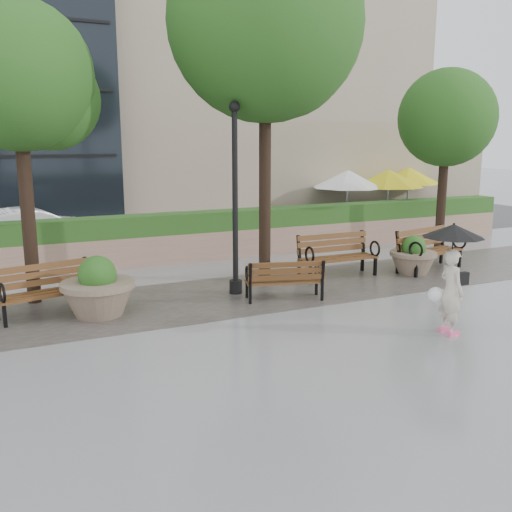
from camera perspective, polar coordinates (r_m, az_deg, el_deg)
name	(u,v)px	position (r m, az deg, el deg)	size (l,w,h in m)	color
ground	(285,339)	(9.90, 2.92, -8.29)	(100.00, 100.00, 0.00)	gray
cobble_strip	(221,296)	(12.50, -3.57, -4.03)	(28.00, 3.20, 0.01)	#383330
hedge_wall	(167,238)	(16.06, -8.88, 1.76)	(24.00, 0.80, 1.35)	tan
cafe_wall	(380,175)	(22.95, 12.31, 7.90)	(10.00, 0.60, 4.00)	tan
cafe_hedge	(405,223)	(21.08, 14.66, 3.25)	(8.00, 0.50, 0.90)	#1E4617
asphalt_street	(134,239)	(19.99, -12.07, 1.63)	(40.00, 7.00, 0.00)	black
bldg_stone	(252,20)	(35.01, -0.41, 22.49)	(18.00, 10.00, 20.00)	tan
bench_1	(49,301)	(11.79, -20.03, -4.22)	(1.97, 1.13, 1.00)	brown
bench_2	(284,288)	(12.17, 2.85, -3.21)	(1.73, 1.06, 0.87)	brown
bench_3	(337,265)	(14.30, 8.14, -0.85)	(1.99, 0.81, 1.06)	brown
bench_4	(429,258)	(15.55, 16.95, -0.22)	(2.14, 1.25, 1.08)	brown
planter_left	(98,293)	(11.42, -15.50, -3.56)	(1.42, 1.42, 1.19)	#7F6B56
planter_right	(413,259)	(15.04, 15.43, -0.28)	(1.17, 1.17, 0.99)	#7F6B56
lamppost	(235,212)	(12.37, -2.10, 4.45)	(0.28, 0.28, 4.15)	black
tree_0	(25,83)	(12.60, -22.07, 15.76)	(3.11, 2.96, 6.07)	black
tree_1	(270,31)	(13.80, 1.41, 21.61)	(4.41, 4.41, 8.13)	black
tree_2	(449,122)	(18.69, 18.71, 12.60)	(3.08, 2.92, 5.47)	black
patio_umb_white	(348,180)	(20.40, 9.17, 7.56)	(2.50, 2.50, 2.30)	black
patio_umb_yellow_a	(389,179)	(21.03, 13.12, 7.53)	(2.50, 2.50, 2.30)	black
patio_umb_yellow_b	(409,176)	(22.87, 15.01, 7.73)	(2.50, 2.50, 2.30)	black
car_right	(34,229)	(18.84, -21.31, 2.52)	(1.39, 3.99, 1.31)	white
pedestrian	(452,268)	(10.43, 18.98, -1.14)	(1.05, 1.05, 1.94)	beige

